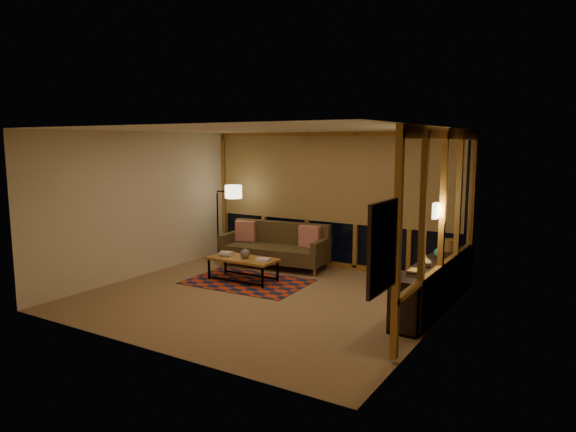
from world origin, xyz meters
The scene contains 21 objects.
floor centered at (0.00, 0.00, 0.00)m, with size 5.50×5.00×0.01m, color olive.
ceiling centered at (0.00, 0.00, 2.70)m, with size 5.50×5.00×0.01m, color #ECE3C2.
walls centered at (0.00, 0.00, 1.35)m, with size 5.51×5.01×2.70m.
window_wall_back centered at (0.00, 2.43, 1.35)m, with size 5.30×0.16×2.60m, color #9B6428, non-canonical shape.
window_wall_right centered at (2.68, 0.60, 1.35)m, with size 0.16×3.70×2.60m, color #9B6428, non-canonical shape.
wall_art centered at (2.71, -1.85, 1.45)m, with size 0.06×0.74×0.94m, color red, non-canonical shape.
wall_sconce centered at (2.62, 0.45, 1.55)m, with size 0.12×0.18×0.22m, color #FFECB8, non-canonical shape.
sofa centered at (-0.94, 1.80, 0.43)m, with size 2.12×0.86×0.87m, color #44311B, non-canonical shape.
pillow_left centered at (-1.71, 1.87, 0.64)m, with size 0.42×0.14×0.42m, color #B42816, non-canonical shape.
pillow_right centered at (-0.26, 2.03, 0.65)m, with size 0.43×0.14×0.43m, color #B42816, non-canonical shape.
area_rug centered at (-0.75, 0.59, 0.01)m, with size 2.12×1.41×0.01m, color #B53313.
coffee_table centered at (-0.87, 0.62, 0.21)m, with size 1.28×0.59×0.43m, color #9B6428, non-canonical shape.
book_stack_a centered at (-1.25, 0.62, 0.46)m, with size 0.22×0.17×0.06m, color silver, non-canonical shape.
book_stack_b centered at (-0.42, 0.60, 0.45)m, with size 0.23×0.18×0.05m, color silver, non-canonical shape.
ceramic_pot centered at (-0.82, 0.62, 0.51)m, with size 0.17×0.17×0.17m, color #262627.
floor_lamp centered at (-2.33, 1.73, 0.81)m, with size 0.54×0.35×1.62m, color black, non-canonical shape.
bookshelf centered at (2.49, 0.92, 0.36)m, with size 0.40×2.85×0.71m, color black, non-canonical shape.
basket centered at (2.47, 1.83, 0.81)m, with size 0.25×0.25×0.19m, color #956333.
teal_bowl centered at (2.49, 1.19, 0.79)m, with size 0.16×0.16×0.16m, color #247571.
vase centered at (2.49, 0.50, 0.80)m, with size 0.17×0.17×0.17m, color tan.
shelf_book_stack centered at (2.49, 0.01, 0.74)m, with size 0.15×0.22×0.06m, color silver, non-canonical shape.
Camera 1 is at (4.55, -6.70, 2.50)m, focal length 32.00 mm.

